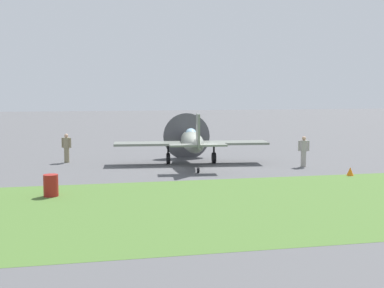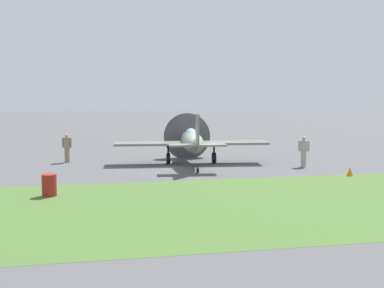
{
  "view_description": "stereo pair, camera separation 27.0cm",
  "coord_description": "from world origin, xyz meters",
  "px_view_note": "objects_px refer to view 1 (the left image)",
  "views": [
    {
      "loc": [
        -6.12,
        -27.39,
        4.34
      ],
      "look_at": [
        0.14,
        1.58,
        1.21
      ],
      "focal_mm": 48.13,
      "sensor_mm": 36.0,
      "label": 1
    },
    {
      "loc": [
        -5.86,
        -27.44,
        4.34
      ],
      "look_at": [
        0.14,
        1.58,
        1.21
      ],
      "focal_mm": 48.13,
      "sensor_mm": 36.0,
      "label": 2
    }
  ],
  "objects_px": {
    "airplane_lead": "(192,141)",
    "runway_marker_cone": "(350,171)",
    "fuel_drum": "(51,185)",
    "ground_crew_chief": "(304,151)",
    "ground_crew_mechanic": "(67,147)"
  },
  "relations": [
    {
      "from": "ground_crew_mechanic",
      "to": "airplane_lead",
      "type": "bearing_deg",
      "value": -170.78
    },
    {
      "from": "ground_crew_mechanic",
      "to": "fuel_drum",
      "type": "relative_size",
      "value": 1.92
    },
    {
      "from": "ground_crew_chief",
      "to": "ground_crew_mechanic",
      "type": "height_order",
      "value": "same"
    },
    {
      "from": "fuel_drum",
      "to": "runway_marker_cone",
      "type": "distance_m",
      "value": 14.71
    },
    {
      "from": "airplane_lead",
      "to": "fuel_drum",
      "type": "relative_size",
      "value": 10.12
    },
    {
      "from": "airplane_lead",
      "to": "runway_marker_cone",
      "type": "xyz_separation_m",
      "value": [
        7.02,
        -5.61,
        -1.13
      ]
    },
    {
      "from": "runway_marker_cone",
      "to": "airplane_lead",
      "type": "bearing_deg",
      "value": 141.38
    },
    {
      "from": "runway_marker_cone",
      "to": "ground_crew_chief",
      "type": "bearing_deg",
      "value": 106.95
    },
    {
      "from": "ground_crew_mechanic",
      "to": "fuel_drum",
      "type": "distance_m",
      "value": 9.98
    },
    {
      "from": "airplane_lead",
      "to": "ground_crew_chief",
      "type": "xyz_separation_m",
      "value": [
        6.0,
        -2.24,
        -0.44
      ]
    },
    {
      "from": "ground_crew_mechanic",
      "to": "runway_marker_cone",
      "type": "height_order",
      "value": "ground_crew_mechanic"
    },
    {
      "from": "ground_crew_mechanic",
      "to": "fuel_drum",
      "type": "xyz_separation_m",
      "value": [
        -0.38,
        -9.96,
        -0.46
      ]
    },
    {
      "from": "ground_crew_chief",
      "to": "fuel_drum",
      "type": "xyz_separation_m",
      "value": [
        -13.54,
        -5.42,
        -0.46
      ]
    },
    {
      "from": "ground_crew_chief",
      "to": "ground_crew_mechanic",
      "type": "relative_size",
      "value": 1.0
    },
    {
      "from": "ground_crew_chief",
      "to": "fuel_drum",
      "type": "bearing_deg",
      "value": -134.38
    }
  ]
}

